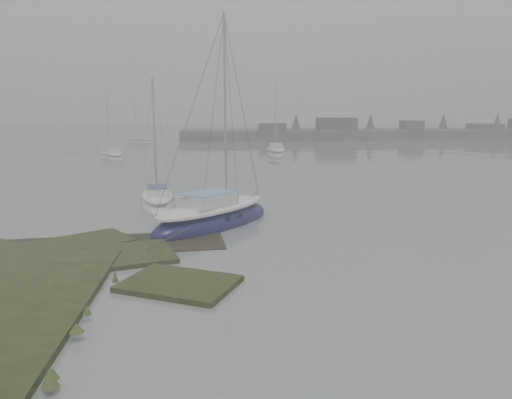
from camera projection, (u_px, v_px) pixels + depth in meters
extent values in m
plane|color=slate|center=(199.00, 166.00, 45.87)|extent=(160.00, 160.00, 0.00)
cube|color=#4C4F51|center=(372.00, 135.00, 78.93)|extent=(60.00, 8.00, 1.60)
cube|color=#424247|center=(272.00, 130.00, 76.65)|extent=(4.00, 3.00, 2.20)
cube|color=#424247|center=(336.00, 127.00, 77.29)|extent=(6.00, 3.00, 3.00)
cube|color=#424247|center=(411.00, 129.00, 78.20)|extent=(3.00, 3.00, 2.50)
cube|color=#424247|center=(485.00, 130.00, 79.11)|extent=(5.00, 3.00, 2.00)
cone|color=#384238|center=(296.00, 124.00, 78.73)|extent=(2.00, 2.00, 3.50)
cone|color=#384238|center=(370.00, 124.00, 79.60)|extent=(2.00, 2.00, 3.50)
cone|color=#384238|center=(443.00, 124.00, 80.46)|extent=(2.00, 2.00, 3.50)
cone|color=#384238|center=(497.00, 124.00, 81.11)|extent=(2.00, 2.00, 3.50)
ellipsoid|color=#100E38|center=(213.00, 222.00, 23.96)|extent=(6.90, 7.25, 1.83)
ellipsoid|color=silver|center=(213.00, 208.00, 23.82)|extent=(5.88, 6.20, 0.52)
cube|color=silver|center=(208.00, 199.00, 23.48)|extent=(2.93, 3.00, 0.54)
cube|color=#7192B9|center=(208.00, 193.00, 23.42)|extent=(2.71, 2.77, 0.09)
cylinder|color=#939399|center=(225.00, 108.00, 23.66)|extent=(0.12, 0.12, 8.62)
cylinder|color=#939399|center=(205.00, 194.00, 23.26)|extent=(2.10, 2.30, 0.10)
ellipsoid|color=silver|center=(158.00, 205.00, 28.19)|extent=(2.65, 5.68, 1.33)
ellipsoid|color=silver|center=(157.00, 196.00, 28.09)|extent=(2.18, 4.93, 0.37)
cube|color=silver|center=(157.00, 191.00, 27.80)|extent=(1.45, 2.04, 0.39)
cube|color=navy|center=(157.00, 187.00, 27.76)|extent=(1.35, 1.87, 0.06)
cylinder|color=#939399|center=(154.00, 134.00, 28.10)|extent=(0.09, 0.09, 6.24)
cylinder|color=#939399|center=(157.00, 187.00, 27.61)|extent=(0.42, 2.17, 0.07)
ellipsoid|color=#B9BEC4|center=(112.00, 158.00, 50.85)|extent=(3.99, 5.44, 1.27)
ellipsoid|color=white|center=(112.00, 153.00, 50.75)|extent=(3.37, 4.69, 0.36)
cube|color=white|center=(112.00, 151.00, 50.50)|extent=(1.84, 2.12, 0.37)
cube|color=#B9BCC4|center=(112.00, 148.00, 50.46)|extent=(1.70, 1.95, 0.06)
cylinder|color=#939399|center=(108.00, 121.00, 50.67)|extent=(0.08, 0.08, 6.00)
cylinder|color=#939399|center=(113.00, 149.00, 50.34)|extent=(1.05, 1.89, 0.07)
ellipsoid|color=#B7BBC0|center=(276.00, 155.00, 54.35)|extent=(2.17, 6.02, 1.45)
ellipsoid|color=silver|center=(276.00, 149.00, 54.24)|extent=(1.75, 5.24, 0.41)
cube|color=silver|center=(276.00, 146.00, 53.92)|extent=(1.35, 2.09, 0.43)
cube|color=silver|center=(276.00, 144.00, 53.87)|extent=(1.26, 1.91, 0.07)
cylinder|color=#939399|center=(276.00, 115.00, 54.27)|extent=(0.09, 0.09, 6.80)
cylinder|color=#939399|center=(276.00, 144.00, 53.71)|extent=(0.16, 2.38, 0.08)
ellipsoid|color=#B1B5BA|center=(140.00, 142.00, 70.26)|extent=(4.99, 4.16, 1.20)
ellipsoid|color=white|center=(139.00, 139.00, 70.16)|extent=(4.28, 3.53, 0.34)
cube|color=white|center=(140.00, 137.00, 70.00)|extent=(2.00, 1.84, 0.35)
cube|color=silver|center=(140.00, 136.00, 69.96)|extent=(1.84, 1.70, 0.06)
cylinder|color=#939399|center=(135.00, 117.00, 69.88)|extent=(0.08, 0.08, 5.66)
cylinder|color=#939399|center=(141.00, 136.00, 69.89)|extent=(1.66, 1.18, 0.06)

